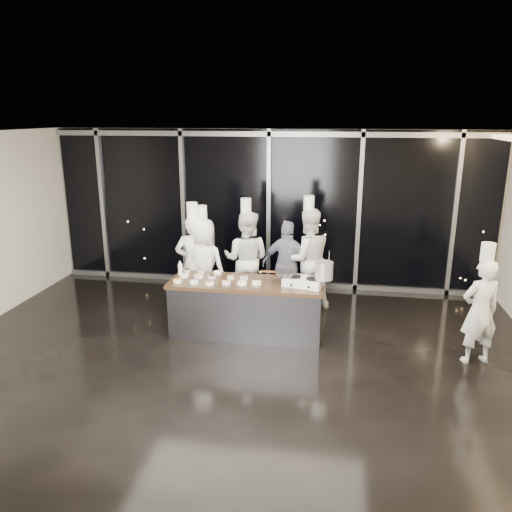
{
  "coord_description": "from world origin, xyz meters",
  "views": [
    {
      "loc": [
        1.39,
        -6.5,
        3.47
      ],
      "look_at": [
        0.1,
        1.2,
        1.25
      ],
      "focal_mm": 35.0,
      "sensor_mm": 36.0,
      "label": 1
    }
  ],
  "objects_px": {
    "demo_counter": "(247,308)",
    "stock_pot": "(324,271)",
    "stove": "(303,282)",
    "guest": "(288,266)",
    "chef_center": "(246,259)",
    "chef_right": "(307,259)",
    "chef_side": "(480,310)",
    "chef_left": "(203,266)",
    "frying_pan": "(285,273)",
    "chef_far_left": "(194,263)"
  },
  "relations": [
    {
      "from": "demo_counter",
      "to": "chef_right",
      "type": "xyz_separation_m",
      "value": [
        0.88,
        1.34,
        0.49
      ]
    },
    {
      "from": "chef_center",
      "to": "guest",
      "type": "height_order",
      "value": "chef_center"
    },
    {
      "from": "frying_pan",
      "to": "chef_center",
      "type": "bearing_deg",
      "value": 137.73
    },
    {
      "from": "chef_side",
      "to": "demo_counter",
      "type": "bearing_deg",
      "value": -25.54
    },
    {
      "from": "guest",
      "to": "chef_center",
      "type": "bearing_deg",
      "value": 8.8
    },
    {
      "from": "demo_counter",
      "to": "chef_center",
      "type": "relative_size",
      "value": 1.21
    },
    {
      "from": "stove",
      "to": "chef_side",
      "type": "xyz_separation_m",
      "value": [
        2.53,
        -0.36,
        -0.16
      ]
    },
    {
      "from": "frying_pan",
      "to": "guest",
      "type": "xyz_separation_m",
      "value": [
        -0.08,
        1.2,
        -0.25
      ]
    },
    {
      "from": "chef_left",
      "to": "chef_side",
      "type": "relative_size",
      "value": 1.1
    },
    {
      "from": "stove",
      "to": "guest",
      "type": "relative_size",
      "value": 0.4
    },
    {
      "from": "stock_pot",
      "to": "guest",
      "type": "relative_size",
      "value": 0.17
    },
    {
      "from": "stove",
      "to": "stock_pot",
      "type": "relative_size",
      "value": 2.42
    },
    {
      "from": "stove",
      "to": "chef_right",
      "type": "relative_size",
      "value": 0.31
    },
    {
      "from": "chef_left",
      "to": "guest",
      "type": "bearing_deg",
      "value": -150.86
    },
    {
      "from": "frying_pan",
      "to": "chef_far_left",
      "type": "height_order",
      "value": "chef_far_left"
    },
    {
      "from": "frying_pan",
      "to": "chef_far_left",
      "type": "bearing_deg",
      "value": 168.44
    },
    {
      "from": "frying_pan",
      "to": "stove",
      "type": "bearing_deg",
      "value": -3.45
    },
    {
      "from": "frying_pan",
      "to": "chef_center",
      "type": "height_order",
      "value": "chef_center"
    },
    {
      "from": "chef_left",
      "to": "stock_pot",
      "type": "bearing_deg",
      "value": 170.18
    },
    {
      "from": "chef_far_left",
      "to": "guest",
      "type": "distance_m",
      "value": 1.69
    },
    {
      "from": "frying_pan",
      "to": "stock_pot",
      "type": "bearing_deg",
      "value": -0.72
    },
    {
      "from": "frying_pan",
      "to": "chef_right",
      "type": "distance_m",
      "value": 1.33
    },
    {
      "from": "stock_pot",
      "to": "demo_counter",
      "type": "bearing_deg",
      "value": 175.46
    },
    {
      "from": "demo_counter",
      "to": "frying_pan",
      "type": "height_order",
      "value": "frying_pan"
    },
    {
      "from": "frying_pan",
      "to": "chef_side",
      "type": "relative_size",
      "value": 0.33
    },
    {
      "from": "frying_pan",
      "to": "chef_side",
      "type": "distance_m",
      "value": 2.87
    },
    {
      "from": "demo_counter",
      "to": "chef_side",
      "type": "xyz_separation_m",
      "value": [
        3.44,
        -0.4,
        0.35
      ]
    },
    {
      "from": "chef_far_left",
      "to": "chef_right",
      "type": "height_order",
      "value": "chef_right"
    },
    {
      "from": "stove",
      "to": "chef_side",
      "type": "bearing_deg",
      "value": 4.33
    },
    {
      "from": "guest",
      "to": "chef_right",
      "type": "relative_size",
      "value": 0.78
    },
    {
      "from": "demo_counter",
      "to": "stock_pot",
      "type": "height_order",
      "value": "stock_pot"
    },
    {
      "from": "chef_right",
      "to": "chef_side",
      "type": "height_order",
      "value": "chef_right"
    },
    {
      "from": "frying_pan",
      "to": "guest",
      "type": "distance_m",
      "value": 1.22
    },
    {
      "from": "guest",
      "to": "chef_right",
      "type": "xyz_separation_m",
      "value": [
        0.35,
        0.1,
        0.12
      ]
    },
    {
      "from": "stove",
      "to": "stock_pot",
      "type": "xyz_separation_m",
      "value": [
        0.31,
        -0.06,
        0.21
      ]
    },
    {
      "from": "stock_pot",
      "to": "chef_center",
      "type": "bearing_deg",
      "value": 137.29
    },
    {
      "from": "demo_counter",
      "to": "chef_left",
      "type": "height_order",
      "value": "chef_left"
    },
    {
      "from": "stock_pot",
      "to": "chef_side",
      "type": "height_order",
      "value": "chef_side"
    },
    {
      "from": "frying_pan",
      "to": "chef_far_left",
      "type": "xyz_separation_m",
      "value": [
        -1.72,
        0.77,
        -0.16
      ]
    },
    {
      "from": "demo_counter",
      "to": "chef_center",
      "type": "bearing_deg",
      "value": 100.67
    },
    {
      "from": "chef_right",
      "to": "chef_side",
      "type": "xyz_separation_m",
      "value": [
        2.56,
        -1.74,
        -0.14
      ]
    },
    {
      "from": "chef_right",
      "to": "guest",
      "type": "bearing_deg",
      "value": -5.74
    },
    {
      "from": "stock_pot",
      "to": "chef_left",
      "type": "height_order",
      "value": "chef_left"
    },
    {
      "from": "frying_pan",
      "to": "chef_center",
      "type": "relative_size",
      "value": 0.29
    },
    {
      "from": "stock_pot",
      "to": "chef_right",
      "type": "xyz_separation_m",
      "value": [
        -0.34,
        1.44,
        -0.24
      ]
    },
    {
      "from": "chef_right",
      "to": "chef_left",
      "type": "bearing_deg",
      "value": -5.9
    },
    {
      "from": "stove",
      "to": "chef_side",
      "type": "height_order",
      "value": "chef_side"
    },
    {
      "from": "chef_left",
      "to": "stove",
      "type": "bearing_deg",
      "value": 168.25
    },
    {
      "from": "chef_far_left",
      "to": "frying_pan",
      "type": "bearing_deg",
      "value": 143.73
    },
    {
      "from": "frying_pan",
      "to": "stock_pot",
      "type": "height_order",
      "value": "stock_pot"
    }
  ]
}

